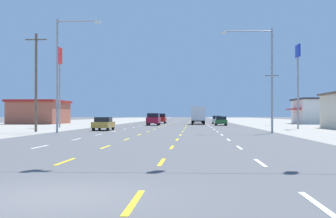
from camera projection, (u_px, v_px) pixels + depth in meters
ground_plane at (176, 125)px, 75.40m from camera, size 572.00×572.00×0.00m
lot_apron_left at (29, 125)px, 76.81m from camera, size 28.00×440.00×0.01m
lot_apron_right at (329, 125)px, 73.99m from camera, size 28.00×440.00×0.01m
lane_markings at (182, 122)px, 113.83m from camera, size 10.64×227.60×0.01m
signal_span_wire at (118, 13)px, 17.40m from camera, size 27.46×0.52×9.47m
sedan_far_left_nearest at (103, 124)px, 50.22m from camera, size 1.80×4.50×1.46m
suv_inner_left_near at (153, 119)px, 74.50m from camera, size 1.98×4.90×1.98m
sedan_far_right_mid at (221, 121)px, 73.99m from camera, size 1.80×4.50×1.46m
box_truck_inner_right_midfar at (198, 114)px, 82.01m from camera, size 2.40×7.20×3.23m
hatchback_far_right_far at (217, 120)px, 87.86m from camera, size 1.72×3.90×1.54m
suv_inner_left_farther at (161, 118)px, 90.69m from camera, size 1.98×4.90×1.98m
suv_inner_right_farthest at (198, 118)px, 94.17m from camera, size 1.98×4.90×1.98m
hatchback_far_left_distant_a at (162, 118)px, 138.18m from camera, size 1.72×3.90×1.54m
storefront_left_row_2 at (40, 112)px, 88.36m from camera, size 9.37×12.77×4.51m
storefront_right_row_2 at (319, 111)px, 87.75m from camera, size 9.98×11.47×4.86m
pole_sign_left_row_1 at (60, 69)px, 62.19m from camera, size 0.24×1.65×10.85m
pole_sign_right_row_1 at (298, 67)px, 56.01m from camera, size 0.24×1.87×10.29m
streetlight_left_row_0 at (61, 67)px, 43.71m from camera, size 4.26×0.26×10.89m
streetlight_right_row_0 at (266, 72)px, 42.59m from camera, size 4.84×0.26×9.76m
utility_pole_left_row_0 at (36, 81)px, 45.93m from camera, size 2.20×0.26×9.87m
utility_pole_right_row_1 at (272, 97)px, 74.56m from camera, size 2.20×0.26×8.72m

